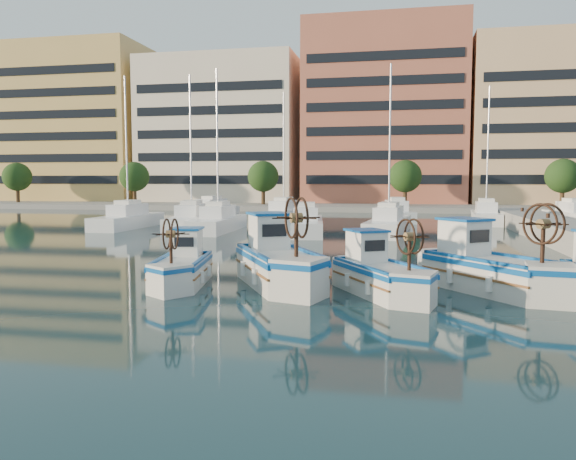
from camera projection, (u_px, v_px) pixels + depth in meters
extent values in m
plane|color=#183A3E|center=(284.00, 295.00, 17.82)|extent=(300.00, 300.00, 0.00)
cube|color=gray|center=(377.00, 203.00, 83.21)|extent=(180.00, 40.00, 0.60)
cube|color=tan|center=(74.00, 125.00, 89.68)|extent=(24.00, 14.00, 24.00)
cube|color=black|center=(47.00, 120.00, 82.85)|extent=(22.08, 0.12, 21.60)
cube|color=#F3DEC1|center=(224.00, 131.00, 84.87)|extent=(23.00, 14.00, 21.00)
cube|color=black|center=(208.00, 127.00, 78.03)|extent=(21.16, 0.12, 18.90)
cube|color=#B86047|center=(384.00, 114.00, 79.94)|extent=(22.00, 14.00, 25.00)
cube|color=black|center=(383.00, 108.00, 73.11)|extent=(20.24, 0.12, 22.50)
cube|color=#F1BD85|center=(557.00, 121.00, 75.52)|extent=(23.00, 14.00, 22.00)
cube|color=black|center=(573.00, 116.00, 68.69)|extent=(21.16, 0.12, 19.80)
cylinder|color=#3F2B19|center=(18.00, 196.00, 79.82)|extent=(0.50, 0.50, 3.00)
sphere|color=#244518|center=(17.00, 177.00, 79.58)|extent=(4.00, 4.00, 4.00)
cylinder|color=#3F2B19|center=(135.00, 197.00, 76.25)|extent=(0.50, 0.50, 3.00)
sphere|color=#244518|center=(134.00, 177.00, 76.02)|extent=(4.00, 4.00, 4.00)
cylinder|color=#3F2B19|center=(263.00, 197.00, 72.69)|extent=(0.50, 0.50, 3.00)
sphere|color=#244518|center=(263.00, 176.00, 72.46)|extent=(4.00, 4.00, 4.00)
cylinder|color=#3F2B19|center=(405.00, 198.00, 69.13)|extent=(0.50, 0.50, 3.00)
sphere|color=#244518|center=(405.00, 176.00, 68.90)|extent=(4.00, 4.00, 4.00)
cylinder|color=#3F2B19|center=(562.00, 199.00, 65.57)|extent=(0.50, 0.50, 3.00)
sphere|color=#244518|center=(563.00, 176.00, 65.33)|extent=(4.00, 4.00, 4.00)
cube|color=white|center=(128.00, 221.00, 43.13)|extent=(2.31, 8.71, 1.00)
cylinder|color=silver|center=(126.00, 149.00, 42.65)|extent=(0.12, 0.12, 11.00)
cube|color=white|center=(192.00, 222.00, 42.64)|extent=(3.66, 9.97, 1.00)
cylinder|color=silver|center=(191.00, 149.00, 42.16)|extent=(0.12, 0.12, 11.00)
cube|color=white|center=(218.00, 224.00, 40.37)|extent=(2.58, 8.76, 1.00)
cylinder|color=silver|center=(217.00, 147.00, 39.89)|extent=(0.12, 0.12, 11.00)
cube|color=white|center=(306.00, 226.00, 38.70)|extent=(3.55, 9.42, 1.00)
cube|color=white|center=(389.00, 226.00, 38.70)|extent=(3.14, 10.17, 1.00)
cylinder|color=silver|center=(390.00, 146.00, 38.22)|extent=(0.12, 0.12, 11.00)
cube|color=white|center=(212.00, 213.00, 55.30)|extent=(3.29, 8.70, 1.00)
cube|color=white|center=(284.00, 215.00, 50.91)|extent=(3.14, 8.49, 1.00)
cylinder|color=silver|center=(284.00, 154.00, 50.43)|extent=(0.12, 0.12, 11.00)
cube|color=white|center=(396.00, 215.00, 50.87)|extent=(3.52, 8.93, 1.00)
cube|color=white|center=(486.00, 218.00, 47.57)|extent=(2.84, 8.18, 1.00)
cylinder|color=silver|center=(488.00, 152.00, 47.09)|extent=(0.12, 0.12, 11.00)
cube|color=white|center=(573.00, 218.00, 47.74)|extent=(3.35, 8.26, 1.00)
cube|color=silver|center=(182.00, 272.00, 19.47)|extent=(2.15, 3.81, 0.90)
cube|color=#0B4D9B|center=(182.00, 262.00, 19.44)|extent=(2.22, 3.93, 0.14)
cube|color=blue|center=(182.00, 264.00, 19.44)|extent=(1.76, 3.40, 0.05)
cube|color=white|center=(187.00, 243.00, 20.41)|extent=(1.12, 1.26, 0.94)
cube|color=#0B4D9B|center=(187.00, 229.00, 20.36)|extent=(1.27, 1.41, 0.07)
cylinder|color=#331E14|center=(171.00, 251.00, 17.85)|extent=(0.10, 0.10, 0.99)
cylinder|color=brown|center=(171.00, 234.00, 17.80)|extent=(0.31, 0.28, 0.24)
torus|color=#331E14|center=(167.00, 234.00, 17.81)|extent=(0.24, 1.00, 1.00)
torus|color=#331E14|center=(175.00, 234.00, 17.80)|extent=(0.24, 1.00, 1.00)
cube|color=silver|center=(279.00, 269.00, 19.31)|extent=(3.93, 5.01, 1.15)
cube|color=#0B4D9B|center=(279.00, 257.00, 19.27)|extent=(4.05, 5.16, 0.18)
cube|color=blue|center=(279.00, 259.00, 19.28)|extent=(3.33, 4.39, 0.07)
cube|color=white|center=(269.00, 232.00, 20.47)|extent=(1.74, 1.83, 1.21)
cube|color=#0B4D9B|center=(269.00, 214.00, 20.41)|extent=(1.97, 2.06, 0.09)
cylinder|color=#331E14|center=(296.00, 240.00, 17.32)|extent=(0.13, 0.13, 1.28)
cylinder|color=brown|center=(296.00, 218.00, 17.26)|extent=(0.46, 0.44, 0.31)
torus|color=#331E14|center=(291.00, 218.00, 17.21)|extent=(0.68, 1.17, 1.29)
torus|color=#331E14|center=(301.00, 218.00, 17.30)|extent=(0.68, 1.17, 1.29)
cube|color=silver|center=(382.00, 280.00, 17.75)|extent=(3.30, 4.06, 0.94)
cube|color=#0B4D9B|center=(382.00, 269.00, 17.72)|extent=(3.40, 4.18, 0.14)
cube|color=blue|center=(382.00, 271.00, 17.73)|extent=(2.81, 3.55, 0.05)
cube|color=white|center=(366.00, 246.00, 18.68)|extent=(1.44, 1.50, 0.98)
cube|color=#0B4D9B|center=(367.00, 230.00, 18.63)|extent=(1.62, 1.69, 0.07)
cylinder|color=#331E14|center=(409.00, 256.00, 16.15)|extent=(0.11, 0.11, 1.04)
cylinder|color=brown|center=(410.00, 237.00, 16.10)|extent=(0.37, 0.36, 0.25)
torus|color=#331E14|center=(406.00, 237.00, 16.06)|extent=(0.59, 0.93, 1.05)
torus|color=#331E14|center=(414.00, 236.00, 16.15)|extent=(0.59, 0.93, 1.05)
cube|color=silver|center=(492.00, 275.00, 18.21)|extent=(4.21, 4.62, 1.10)
cube|color=#0B4D9B|center=(492.00, 263.00, 18.17)|extent=(4.34, 4.76, 0.17)
cube|color=blue|center=(492.00, 265.00, 18.18)|extent=(3.61, 4.02, 0.06)
cube|color=white|center=(464.00, 237.00, 19.22)|extent=(1.75, 1.78, 1.15)
cube|color=#0B4D9B|center=(465.00, 219.00, 19.17)|extent=(1.97, 2.00, 0.08)
cylinder|color=#331E14|center=(543.00, 246.00, 16.43)|extent=(0.13, 0.13, 1.21)
cylinder|color=brown|center=(544.00, 224.00, 16.38)|extent=(0.44, 0.44, 0.29)
torus|color=#331E14|center=(540.00, 224.00, 16.30)|extent=(0.82, 1.01, 1.23)
torus|color=#331E14|center=(547.00, 224.00, 16.45)|extent=(0.82, 1.01, 1.23)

